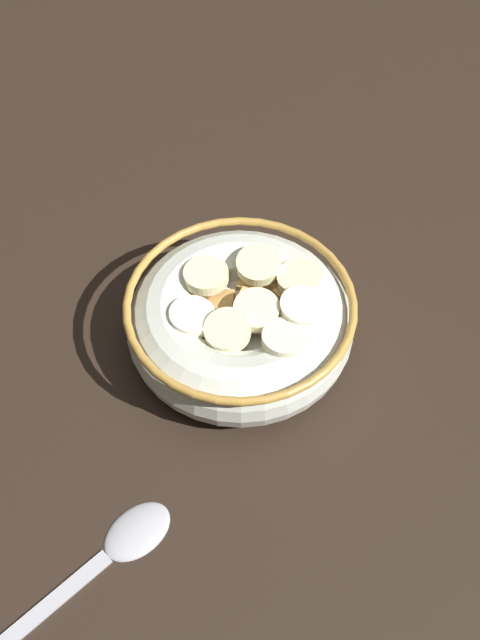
# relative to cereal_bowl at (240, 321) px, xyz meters

# --- Properties ---
(ground_plane) EXTENTS (1.30, 1.30, 0.02)m
(ground_plane) POSITION_rel_cereal_bowl_xyz_m (0.00, -0.00, -0.04)
(ground_plane) COLOR black
(cereal_bowl) EXTENTS (0.16, 0.16, 0.06)m
(cereal_bowl) POSITION_rel_cereal_bowl_xyz_m (0.00, 0.00, 0.00)
(cereal_bowl) COLOR beige
(cereal_bowl) RESTS_ON ground_plane
(spoon) EXTENTS (0.16, 0.06, 0.01)m
(spoon) POSITION_rel_cereal_bowl_xyz_m (0.18, 0.02, -0.03)
(spoon) COLOR #A5A5AD
(spoon) RESTS_ON ground_plane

